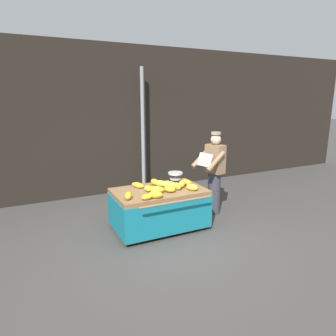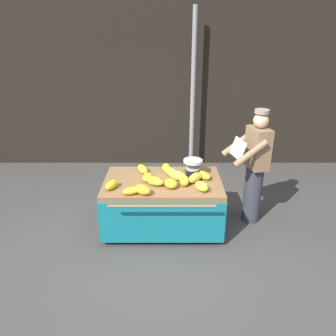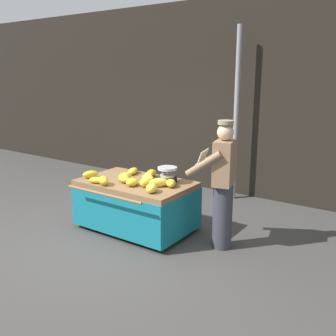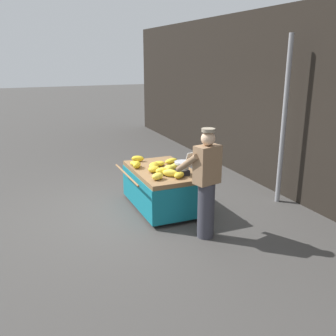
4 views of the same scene
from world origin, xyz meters
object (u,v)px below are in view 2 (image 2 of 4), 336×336
Objects in this scene: street_pole at (194,94)px; banana_bunch_1 at (172,183)px; banana_bunch_9 at (132,191)px; banana_bunch_12 at (144,169)px; banana_bunch_4 at (148,177)px; banana_bunch_8 at (196,178)px; banana_bunch_7 at (144,190)px; banana_bunch_10 at (113,185)px; banana_bunch_5 at (178,176)px; banana_bunch_3 at (167,168)px; banana_bunch_6 at (203,186)px; banana_bunch_11 at (171,172)px; banana_bunch_0 at (156,181)px; banana_bunch_2 at (205,175)px; banana_bunch_13 at (185,181)px; vendor_person at (256,168)px; banana_cart at (164,194)px; weighing_scale at (194,167)px.

street_pole is 13.92× the size of banana_bunch_1.
banana_bunch_12 reaches higher than banana_bunch_9.
banana_bunch_4 is 0.66m from banana_bunch_8.
banana_bunch_1 reaches higher than banana_bunch_4.
banana_bunch_7 is at bearing -151.35° from banana_bunch_1.
banana_bunch_10 reaches higher than banana_bunch_9.
street_pole is 12.95× the size of banana_bunch_7.
banana_bunch_5 is 1.00× the size of banana_bunch_12.
banana_bunch_6 is at bearing -52.74° from banana_bunch_3.
banana_bunch_10 is (-0.28, 0.15, 0.01)m from banana_bunch_9.
banana_bunch_11 is (0.06, -0.14, -0.00)m from banana_bunch_3.
banana_bunch_6 is (0.62, -0.17, 0.00)m from banana_bunch_0.
street_pole is at bearing 90.81° from banana_bunch_2.
banana_bunch_13 reaches higher than banana_bunch_3.
banana_bunch_10 is 2.04m from vendor_person.
banana_cart is 5.96× the size of weighing_scale.
banana_bunch_0 is at bearing -65.48° from banana_bunch_12.
banana_cart is at bearing 150.16° from banana_bunch_6.
banana_bunch_7 is 0.89× the size of banana_bunch_8.
street_pole is 11.28× the size of banana_bunch_0.
weighing_scale reaches higher than banana_bunch_2.
banana_cart is at bearing 58.49° from banana_bunch_7.
vendor_person is at bearing -6.52° from banana_bunch_3.
banana_bunch_1 is 0.93× the size of banana_bunch_7.
banana_cart is 0.42m from banana_bunch_3.
banana_bunch_0 reaches higher than banana_bunch_2.
weighing_scale is 0.41m from banana_bunch_3.
banana_bunch_7 reaches higher than banana_bunch_10.
banana_bunch_7 reaches higher than banana_bunch_4.
banana_bunch_0 is 0.56m from banana_bunch_8.
banana_bunch_6 is at bearing -12.15° from banana_bunch_1.
banana_bunch_12 is (0.37, 0.55, -0.01)m from banana_bunch_10.
vendor_person is at bearing 17.66° from banana_bunch_1.
banana_bunch_11 is (0.11, 0.18, 0.27)m from banana_cart.
banana_bunch_4 is (-0.77, -2.17, -0.75)m from street_pole.
banana_bunch_3 is at bearing 154.40° from banana_bunch_2.
vendor_person is (0.80, 0.47, 0.07)m from banana_bunch_6.
banana_bunch_4 is at bearing -176.25° from banana_bunch_2.
banana_bunch_13 reaches higher than banana_bunch_2.
banana_bunch_0 reaches higher than banana_bunch_4.
banana_bunch_8 is 0.16× the size of vendor_person.
banana_bunch_11 is (0.78, 0.43, 0.00)m from banana_bunch_10.
banana_bunch_3 is (-0.06, 0.53, 0.00)m from banana_bunch_1.
banana_bunch_13 reaches higher than banana_bunch_12.
banana_bunch_9 is at bearing -144.73° from banana_bunch_5.
banana_cart is (-0.55, -2.18, -1.01)m from street_pole.
banana_bunch_8 is (-0.07, 0.25, 0.01)m from banana_bunch_6.
banana_bunch_3 reaches higher than banana_cart.
banana_bunch_12 is (-0.85, -1.88, -0.75)m from street_pole.
banana_bunch_2 is 0.96m from banana_bunch_7.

